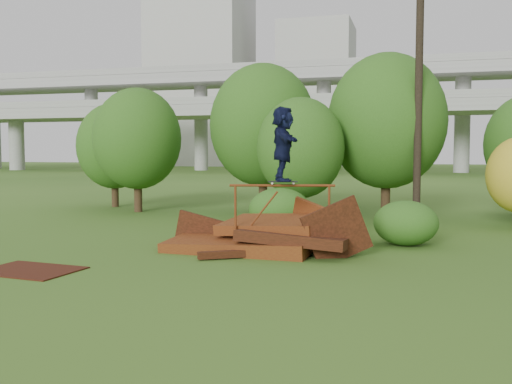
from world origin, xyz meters
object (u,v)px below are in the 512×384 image
(scrap_pile, at_px, (263,238))
(flat_plate, at_px, (30,270))
(skater, at_px, (283,144))
(utility_pole, at_px, (419,74))

(scrap_pile, relative_size, flat_plate, 2.70)
(scrap_pile, xyz_separation_m, skater, (0.63, -0.36, 2.50))
(flat_plate, xyz_separation_m, utility_pole, (8.31, 11.28, 5.48))
(scrap_pile, distance_m, flat_plate, 5.84)
(scrap_pile, xyz_separation_m, utility_pole, (3.98, 7.38, 5.14))
(scrap_pile, height_order, skater, skater)
(scrap_pile, xyz_separation_m, flat_plate, (-4.34, -3.90, -0.34))
(scrap_pile, distance_m, skater, 2.60)
(skater, relative_size, flat_plate, 0.91)
(skater, height_order, flat_plate, skater)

